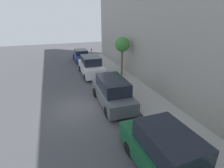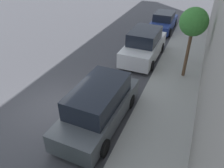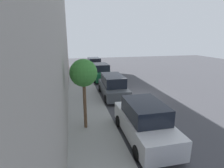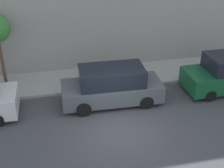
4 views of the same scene
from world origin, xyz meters
name	(u,v)px [view 1 (image 1 of 4)]	position (x,y,z in m)	size (l,w,h in m)	color
ground_plane	(80,108)	(0.00, 0.00, 0.00)	(60.00, 60.00, 0.00)	#424247
sidewalk	(142,96)	(4.85, 0.00, 0.07)	(2.69, 32.00, 0.15)	#9E9E99
parked_suv_second	(167,155)	(2.33, -6.50, 0.93)	(2.09, 4.85, 1.98)	#14512D
parked_minivan_third	(112,92)	(2.33, -0.15, 0.92)	(2.02, 4.95, 1.90)	#4C5156
parked_suv_fourth	(91,66)	(2.35, 6.74, 0.93)	(2.08, 4.82, 1.98)	silver
parked_sedan_fifth	(81,56)	(2.40, 12.99, 0.72)	(1.92, 4.53, 1.54)	navy
parking_meter_far	(91,52)	(3.95, 13.50, 1.02)	(0.11, 0.15, 1.42)	#ADADB2
street_tree	(122,45)	(5.20, 5.17, 3.24)	(1.46, 1.46, 3.87)	brown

